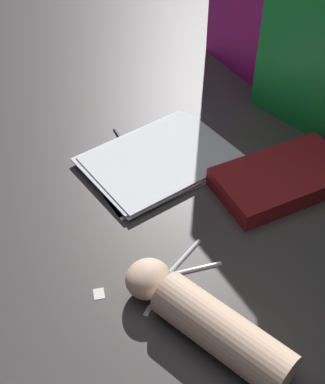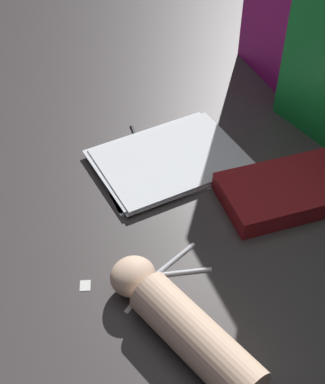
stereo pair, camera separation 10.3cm
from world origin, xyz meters
TOP-DOWN VIEW (x-y plane):
  - ground_plane at (0.00, 0.00)m, footprint 6.00×6.00m
  - paper_stack at (-0.10, 0.07)m, footprint 0.24×0.32m
  - book_closed at (0.10, 0.24)m, footprint 0.19×0.30m
  - scissors at (0.16, -0.10)m, footprint 0.08×0.16m
  - hand_forearm at (0.29, -0.11)m, footprint 0.32×0.15m
  - paper_scrap_near at (0.20, -0.16)m, footprint 0.02×0.02m
  - paper_scrap_mid at (0.13, -0.22)m, footprint 0.03×0.03m
  - pen at (-0.19, 0.03)m, footprint 0.14×0.03m

SIDE VIEW (x-z plane):
  - ground_plane at x=0.00m, z-range 0.00..0.00m
  - paper_scrap_mid at x=0.13m, z-range 0.00..0.00m
  - paper_scrap_near at x=0.20m, z-range 0.00..0.00m
  - pen at x=-0.19m, z-range 0.00..0.01m
  - scissors at x=0.16m, z-range 0.00..0.01m
  - paper_stack at x=-0.10m, z-range 0.00..0.02m
  - book_closed at x=0.10m, z-range 0.00..0.04m
  - hand_forearm at x=0.29m, z-range 0.00..0.08m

